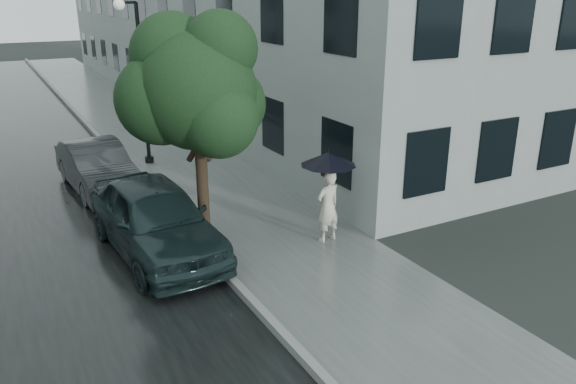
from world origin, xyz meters
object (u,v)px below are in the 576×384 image
car_far (97,167)px  pedestrian (328,206)px  car_near (155,218)px  lamp_post (137,73)px  street_tree (196,88)px

car_far → pedestrian: bearing=-61.7°
pedestrian → car_near: pedestrian is taller
car_near → car_far: car_near is taller
pedestrian → car_far: bearing=-66.6°
pedestrian → lamp_post: (-1.93, 7.72, 2.05)m
pedestrian → car_far: 6.93m
street_tree → car_far: bearing=105.0°
lamp_post → car_far: lamp_post is taller
pedestrian → lamp_post: lamp_post is taller
pedestrian → lamp_post: size_ratio=0.32×
pedestrian → car_near: 3.65m
lamp_post → car_near: size_ratio=1.10×
pedestrian → car_near: size_ratio=0.35×
pedestrian → car_far: size_ratio=0.40×
car_near → car_far: bearing=89.8°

